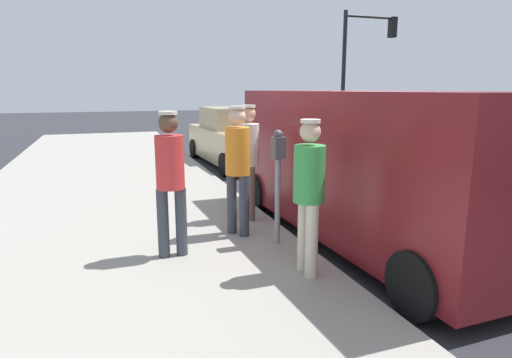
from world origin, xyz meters
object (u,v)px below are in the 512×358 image
(parking_meter_near, at_px, (278,168))
(pedestrian_in_red, at_px, (170,174))
(pedestrian_in_orange, at_px, (238,162))
(traffic_light_corner, at_px, (362,55))
(parked_van, at_px, (374,162))
(parked_sedan_behind, at_px, (236,139))
(pedestrian_in_white, at_px, (248,154))
(pedestrian_in_green, at_px, (309,187))

(parking_meter_near, xyz_separation_m, pedestrian_in_red, (1.38, -0.02, -0.01))
(pedestrian_in_orange, relative_size, traffic_light_corner, 0.35)
(pedestrian_in_red, xyz_separation_m, parked_van, (-2.88, -0.05, -0.02))
(parked_van, relative_size, parked_sedan_behind, 1.18)
(pedestrian_in_white, xyz_separation_m, parked_van, (-1.50, 1.15, -0.03))
(pedestrian_in_red, xyz_separation_m, pedestrian_in_white, (-1.38, -1.21, 0.01))
(pedestrian_in_green, height_order, parked_van, parked_van)
(parked_van, xyz_separation_m, parked_sedan_behind, (-0.06, -7.05, -0.41))
(parked_sedan_behind, xyz_separation_m, traffic_light_corner, (-6.46, -3.67, 2.77))
(parking_meter_near, relative_size, pedestrian_in_red, 0.86)
(parking_meter_near, relative_size, parked_sedan_behind, 0.34)
(parked_sedan_behind, bearing_deg, parking_meter_near, 77.63)
(pedestrian_in_green, bearing_deg, pedestrian_in_red, -37.40)
(parked_van, bearing_deg, parking_meter_near, 2.63)
(parked_van, bearing_deg, pedestrian_in_white, -37.55)
(parking_meter_near, distance_m, pedestrian_in_orange, 0.66)
(parking_meter_near, relative_size, pedestrian_in_white, 0.85)
(pedestrian_in_red, distance_m, parked_van, 2.88)
(pedestrian_in_white, xyz_separation_m, pedestrian_in_green, (0.04, 2.23, -0.05))
(parking_meter_near, xyz_separation_m, traffic_light_corner, (-8.02, -10.79, 2.34))
(parking_meter_near, bearing_deg, pedestrian_in_white, -89.93)
(parked_sedan_behind, bearing_deg, pedestrian_in_white, 75.16)
(pedestrian_in_orange, relative_size, pedestrian_in_green, 1.05)
(parking_meter_near, distance_m, pedestrian_in_red, 1.38)
(pedestrian_in_orange, distance_m, pedestrian_in_red, 1.12)
(parked_van, bearing_deg, parked_sedan_behind, -90.50)
(traffic_light_corner, bearing_deg, pedestrian_in_orange, 50.66)
(pedestrian_in_orange, bearing_deg, pedestrian_in_white, -119.02)
(parked_van, height_order, traffic_light_corner, traffic_light_corner)
(pedestrian_in_red, bearing_deg, parked_van, -178.99)
(parked_van, bearing_deg, traffic_light_corner, -121.31)
(parking_meter_near, xyz_separation_m, parked_van, (-1.50, -0.07, -0.03))
(pedestrian_in_red, distance_m, pedestrian_in_white, 1.83)
(pedestrian_in_red, relative_size, parked_sedan_behind, 0.40)
(parked_van, distance_m, parked_sedan_behind, 7.06)
(pedestrian_in_orange, relative_size, pedestrian_in_red, 1.02)
(pedestrian_in_white, bearing_deg, parked_sedan_behind, -104.84)
(parked_van, bearing_deg, pedestrian_in_green, 34.77)
(parked_sedan_behind, bearing_deg, pedestrian_in_orange, 73.55)
(pedestrian_in_green, height_order, traffic_light_corner, traffic_light_corner)
(pedestrian_in_white, distance_m, traffic_light_corner, 12.70)
(parked_sedan_behind, relative_size, traffic_light_corner, 0.86)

